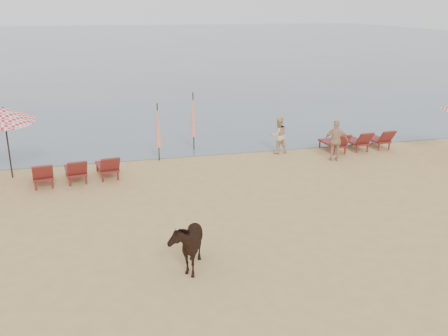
% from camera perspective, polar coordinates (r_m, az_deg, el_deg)
% --- Properties ---
extents(ground, '(120.00, 120.00, 0.00)m').
position_cam_1_polar(ground, '(11.89, 5.99, -12.43)').
color(ground, tan).
rests_on(ground, ground).
extents(sea, '(160.00, 140.00, 0.06)m').
position_cam_1_polar(sea, '(89.85, -12.03, 13.97)').
color(sea, '#51606B').
rests_on(sea, ground).
extents(lounger_cluster_left, '(3.13, 2.12, 0.64)m').
position_cam_1_polar(lounger_cluster_left, '(18.48, -16.57, -0.20)').
color(lounger_cluster_left, maroon).
rests_on(lounger_cluster_left, ground).
extents(lounger_cluster_right, '(2.94, 1.87, 0.62)m').
position_cam_1_polar(lounger_cluster_right, '(22.38, 15.01, 3.06)').
color(lounger_cluster_right, maroon).
rests_on(lounger_cluster_right, ground).
extents(umbrella_open_left_b, '(2.13, 2.17, 2.72)m').
position_cam_1_polar(umbrella_open_left_b, '(19.26, -23.86, 5.61)').
color(umbrella_open_left_b, black).
rests_on(umbrella_open_left_b, ground).
extents(umbrella_closed_left, '(0.29, 0.29, 2.35)m').
position_cam_1_polar(umbrella_closed_left, '(20.06, -7.56, 4.81)').
color(umbrella_closed_left, black).
rests_on(umbrella_closed_left, ground).
extents(umbrella_closed_right, '(0.31, 0.31, 2.52)m').
position_cam_1_polar(umbrella_closed_right, '(21.42, -3.53, 6.06)').
color(umbrella_closed_right, black).
rests_on(umbrella_closed_right, ground).
extents(cow, '(1.12, 1.68, 1.30)m').
position_cam_1_polar(cow, '(12.03, -4.25, -8.47)').
color(cow, black).
rests_on(cow, ground).
extents(beachgoer_right_a, '(0.83, 0.69, 1.57)m').
position_cam_1_polar(beachgoer_right_a, '(21.20, 6.25, 3.74)').
color(beachgoer_right_a, '#DDB28A').
rests_on(beachgoer_right_a, ground).
extents(beachgoer_right_b, '(1.05, 0.67, 1.67)m').
position_cam_1_polar(beachgoer_right_b, '(20.52, 12.66, 3.06)').
color(beachgoer_right_b, tan).
rests_on(beachgoer_right_b, ground).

